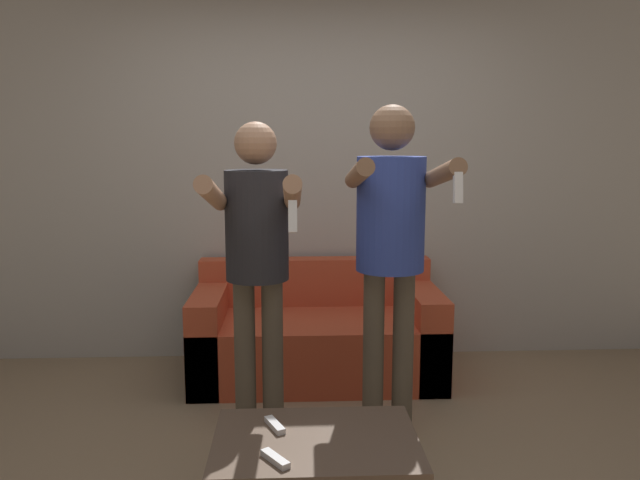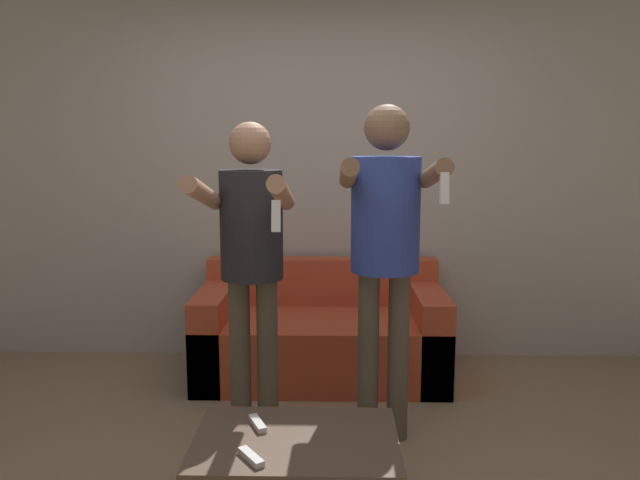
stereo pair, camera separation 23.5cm
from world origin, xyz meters
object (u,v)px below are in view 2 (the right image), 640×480
at_px(person_standing_right, 386,232).
at_px(person_standing_left, 251,245).
at_px(couch, 321,337).
at_px(remote_far, 258,424).
at_px(coffee_table, 296,447).
at_px(remote_near, 251,457).

bearing_deg(person_standing_right, person_standing_left, -179.33).
height_order(couch, remote_far, couch).
distance_m(person_standing_right, remote_far, 1.13).
bearing_deg(remote_far, person_standing_left, 98.69).
relative_size(coffee_table, remote_far, 5.43).
bearing_deg(couch, coffee_table, -92.50).
distance_m(couch, coffee_table, 1.67).
relative_size(couch, person_standing_left, 0.97).
bearing_deg(person_standing_left, coffee_table, -70.33).
xyz_separation_m(person_standing_left, person_standing_right, (0.68, 0.01, 0.07)).
bearing_deg(couch, person_standing_right, -69.64).
xyz_separation_m(person_standing_right, remote_far, (-0.58, -0.65, -0.72)).
height_order(person_standing_right, remote_near, person_standing_right).
height_order(couch, remote_near, couch).
xyz_separation_m(couch, person_standing_right, (0.34, -0.91, 0.84)).
bearing_deg(couch, person_standing_left, -110.17).
relative_size(person_standing_left, person_standing_right, 0.95).
bearing_deg(coffee_table, remote_near, -131.14).
xyz_separation_m(person_standing_right, coffee_table, (-0.41, -0.75, -0.77)).
bearing_deg(person_standing_right, remote_near, -121.41).
xyz_separation_m(remote_near, remote_far, (-0.01, 0.28, 0.00)).
bearing_deg(person_standing_left, remote_far, -81.31).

